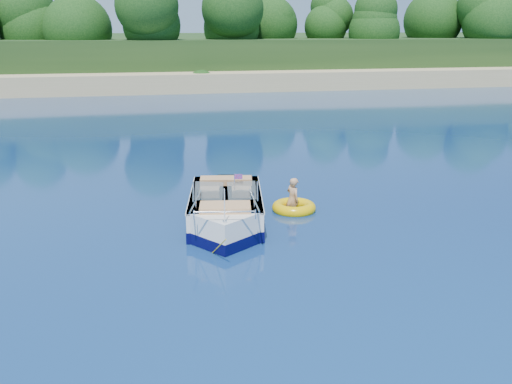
{
  "coord_description": "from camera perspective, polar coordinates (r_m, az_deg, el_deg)",
  "views": [
    {
      "loc": [
        -4.72,
        -10.99,
        5.09
      ],
      "look_at": [
        -1.77,
        3.28,
        0.85
      ],
      "focal_mm": 40.0,
      "sensor_mm": 36.0,
      "label": 1
    }
  ],
  "objects": [
    {
      "name": "boy",
      "position": [
        16.43,
        3.6,
        -1.85
      ],
      "size": [
        0.59,
        0.79,
        1.42
      ],
      "primitive_type": "imported",
      "rotation": [
        0.0,
        -0.17,
        1.99
      ],
      "color": "tan",
      "rests_on": "ground"
    },
    {
      "name": "motorboat",
      "position": [
        15.16,
        -3.03,
        -2.04
      ],
      "size": [
        2.46,
        5.33,
        1.78
      ],
      "rotation": [
        0.0,
        0.0,
        -0.16
      ],
      "color": "white",
      "rests_on": "ground"
    },
    {
      "name": "ground",
      "position": [
        13.0,
        10.72,
        -7.13
      ],
      "size": [
        160.0,
        160.0,
        0.0
      ],
      "primitive_type": "plane",
      "color": "#091744",
      "rests_on": "ground"
    },
    {
      "name": "shoreline",
      "position": [
        75.02,
        -8.25,
        12.93
      ],
      "size": [
        170.0,
        59.0,
        6.0
      ],
      "color": "tan",
      "rests_on": "ground"
    },
    {
      "name": "treeline",
      "position": [
        52.22,
        -6.72,
        16.63
      ],
      "size": [
        150.0,
        7.12,
        8.19
      ],
      "color": "#312110",
      "rests_on": "ground"
    },
    {
      "name": "tow_tube",
      "position": [
        16.41,
        3.81,
        -1.56
      ],
      "size": [
        1.56,
        1.56,
        0.33
      ],
      "rotation": [
        0.0,
        0.0,
        -0.27
      ],
      "color": "#ECB504",
      "rests_on": "ground"
    }
  ]
}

